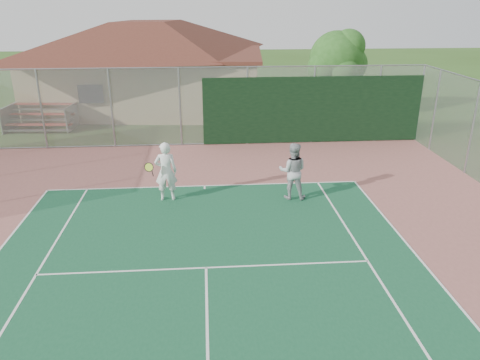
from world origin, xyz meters
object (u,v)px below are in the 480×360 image
bleachers (41,117)px  tree (338,60)px  player_white_front (166,172)px  clubhouse (149,57)px  player_grey_back (293,172)px

bleachers → tree: size_ratio=0.70×
player_white_front → clubhouse: bearing=-83.5°
bleachers → clubhouse: bearing=47.4°
player_grey_back → bleachers: bearing=-30.5°
bleachers → tree: tree is taller
player_white_front → player_grey_back: player_white_front is taller
player_grey_back → tree: bearing=-100.8°
tree → player_grey_back: 12.29m
clubhouse → bleachers: size_ratio=4.38×
tree → clubhouse: bearing=162.4°
clubhouse → player_grey_back: size_ratio=7.75×
tree → player_white_front: (-8.62, -11.06, -2.16)m
clubhouse → player_white_front: bearing=-77.2°
bleachers → player_grey_back: (11.16, -9.82, 0.30)m
clubhouse → player_grey_back: clubhouse is taller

